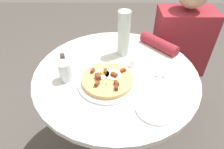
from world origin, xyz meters
name	(u,v)px	position (x,y,z in m)	size (l,w,h in m)	color
ground_plane	(115,146)	(0.00, 0.00, 0.00)	(6.00, 6.00, 0.00)	#4C4742
dining_table	(116,95)	(0.00, 0.00, 0.58)	(0.89, 0.89, 0.76)	silver
person_seated	(176,62)	(0.48, 0.43, 0.51)	(0.51, 0.45, 1.14)	#2D2D33
pizza_plate	(108,82)	(-0.04, -0.09, 0.76)	(0.31, 0.31, 0.01)	white
breakfast_pizza	(108,79)	(-0.04, -0.08, 0.78)	(0.26, 0.26, 0.05)	tan
bread_plate	(156,108)	(0.18, -0.26, 0.76)	(0.19, 0.19, 0.01)	white
napkin	(160,67)	(0.25, 0.05, 0.76)	(0.17, 0.14, 0.00)	white
fork	(164,67)	(0.27, 0.04, 0.77)	(0.18, 0.01, 0.01)	silver
knife	(157,66)	(0.23, 0.05, 0.77)	(0.18, 0.01, 0.01)	silver
water_glass	(65,71)	(-0.26, -0.06, 0.81)	(0.07, 0.07, 0.11)	silver
water_bottle	(124,34)	(0.04, 0.18, 0.89)	(0.07, 0.07, 0.27)	silver
salt_shaker	(132,63)	(0.09, 0.05, 0.78)	(0.03, 0.03, 0.05)	white
pepper_shaker	(63,58)	(-0.30, 0.09, 0.78)	(0.03, 0.03, 0.05)	#3F3833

